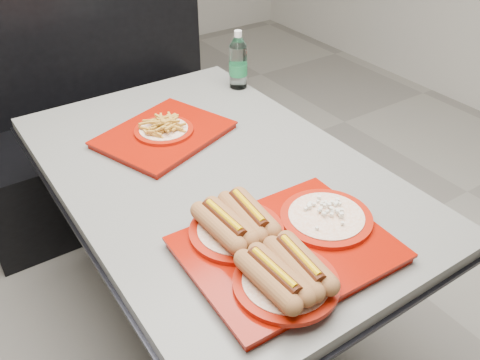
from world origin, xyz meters
TOP-DOWN VIEW (x-y plane):
  - ground at (0.00, 0.00)m, footprint 6.00×6.00m
  - diner_table at (0.00, 0.00)m, footprint 0.92×1.42m
  - booth_bench at (0.00, 1.09)m, footprint 1.30×0.57m
  - tray_near at (-0.07, -0.43)m, footprint 0.53×0.46m
  - tray_far at (-0.04, 0.26)m, footprint 0.50×0.45m
  - water_bottle at (0.40, 0.46)m, footprint 0.07×0.07m

SIDE VIEW (x-z plane):
  - ground at x=0.00m, z-range 0.00..0.00m
  - booth_bench at x=0.00m, z-range -0.27..1.08m
  - diner_table at x=0.00m, z-range 0.21..0.96m
  - tray_far at x=-0.04m, z-range 0.73..0.82m
  - tray_near at x=-0.07m, z-range 0.74..0.85m
  - water_bottle at x=0.40m, z-range 0.73..0.97m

